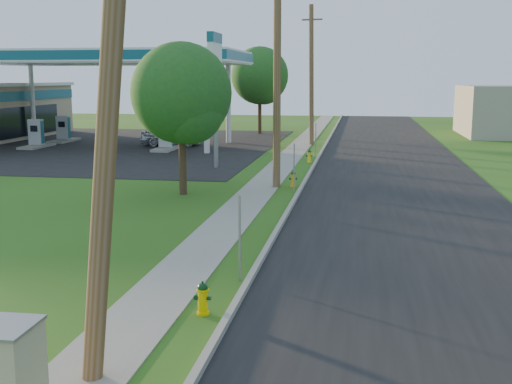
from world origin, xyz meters
TOP-DOWN VIEW (x-y plane):
  - ground_plane at (0.00, 0.00)m, footprint 140.00×140.00m
  - road at (4.50, 10.00)m, footprint 8.00×120.00m
  - curb at (0.50, 10.00)m, footprint 0.15×120.00m
  - sidewalk at (-1.25, 10.00)m, footprint 1.50×120.00m
  - forecourt at (-16.00, 32.00)m, footprint 26.00×28.00m
  - utility_pole_near at (-0.60, -1.00)m, footprint 1.40×0.32m
  - utility_pole_mid at (-0.60, 17.00)m, footprint 1.40×0.32m
  - utility_pole_far at (-0.60, 35.00)m, footprint 1.40×0.32m
  - sign_post_near at (0.25, 4.20)m, footprint 0.05×0.04m
  - sign_post_mid at (0.25, 16.00)m, footprint 0.05×0.04m
  - sign_post_far at (0.25, 28.20)m, footprint 0.05×0.04m
  - gas_canopy at (-14.00, 32.00)m, footprint 18.18×9.18m
  - fuel_pump_nw at (-18.50, 30.00)m, footprint 1.20×3.20m
  - fuel_pump_ne at (-9.50, 30.00)m, footprint 1.20×3.20m
  - fuel_pump_sw at (-18.50, 34.00)m, footprint 1.20×3.20m
  - fuel_pump_se at (-9.50, 34.00)m, footprint 1.20×3.20m
  - price_pylon at (-4.50, 22.50)m, footprint 0.34×2.04m
  - tree_verge at (-3.98, 14.68)m, footprint 3.97×3.97m
  - tree_lot at (-5.38, 43.02)m, footprint 4.73×4.73m
  - hydrant_near at (-0.07, 1.96)m, footprint 0.35×0.31m
  - hydrant_mid at (0.09, 17.24)m, footprint 0.37×0.33m
  - hydrant_far at (0.11, 25.44)m, footprint 0.37×0.33m
  - utility_cabinet at (-1.47, -2.64)m, footprint 0.68×0.89m
  - car_silver at (-10.00, 32.76)m, footprint 4.27×2.14m

SIDE VIEW (x-z plane):
  - ground_plane at x=0.00m, z-range 0.00..0.00m
  - road at x=4.50m, z-range 0.00..0.02m
  - forecourt at x=-16.00m, z-range 0.00..0.02m
  - sidewalk at x=-1.25m, z-range 0.00..0.03m
  - curb at x=0.50m, z-range 0.00..0.15m
  - hydrant_near at x=-0.07m, z-range -0.01..0.67m
  - hydrant_mid at x=0.09m, z-range -0.01..0.70m
  - hydrant_far at x=0.11m, z-range -0.01..0.72m
  - car_silver at x=-10.00m, z-range 0.00..1.40m
  - fuel_pump_nw at x=-18.50m, z-range -0.23..1.67m
  - fuel_pump_ne at x=-9.50m, z-range -0.23..1.67m
  - fuel_pump_sw at x=-18.50m, z-range -0.23..1.67m
  - fuel_pump_se at x=-9.50m, z-range -0.23..1.67m
  - utility_cabinet at x=-1.47m, z-range 0.00..1.50m
  - sign_post_near at x=0.25m, z-range 0.00..2.00m
  - sign_post_mid at x=0.25m, z-range 0.00..2.00m
  - sign_post_far at x=0.25m, z-range 0.00..2.00m
  - tree_verge at x=-3.98m, z-range 0.86..6.88m
  - tree_lot at x=-5.38m, z-range 1.03..8.19m
  - utility_pole_near at x=-0.60m, z-range 0.06..9.54m
  - utility_pole_far at x=-0.60m, z-range 0.05..9.56m
  - utility_pole_mid at x=-0.60m, z-range 0.05..9.85m
  - price_pylon at x=-4.50m, z-range 2.01..8.86m
  - gas_canopy at x=-14.00m, z-range 2.70..9.10m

